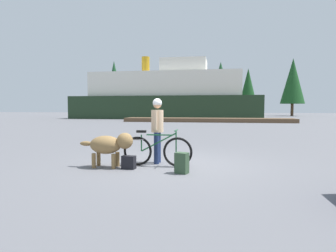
% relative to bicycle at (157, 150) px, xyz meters
% --- Properties ---
extents(ground_plane, '(160.00, 160.00, 0.00)m').
position_rel_bicycle_xyz_m(ground_plane, '(0.39, 0.30, -0.40)').
color(ground_plane, slate).
extents(bicycle, '(1.77, 0.44, 0.92)m').
position_rel_bicycle_xyz_m(bicycle, '(0.00, 0.00, 0.00)').
color(bicycle, black).
rests_on(bicycle, ground_plane).
extents(person_cyclist, '(0.32, 0.53, 1.71)m').
position_rel_bicycle_xyz_m(person_cyclist, '(-0.07, 0.39, 0.63)').
color(person_cyclist, navy).
rests_on(person_cyclist, ground_plane).
extents(dog, '(1.37, 0.53, 0.86)m').
position_rel_bicycle_xyz_m(dog, '(-1.11, -0.34, 0.16)').
color(dog, olive).
rests_on(dog, ground_plane).
extents(backpack, '(0.33, 0.28, 0.47)m').
position_rel_bicycle_xyz_m(backpack, '(0.72, -0.70, -0.16)').
color(backpack, '#334C33').
rests_on(backpack, ground_plane).
extents(handbag_pannier, '(0.34, 0.22, 0.32)m').
position_rel_bicycle_xyz_m(handbag_pannier, '(-0.60, -0.44, -0.24)').
color(handbag_pannier, black).
rests_on(handbag_pannier, ground_plane).
extents(dock_pier, '(17.28, 2.73, 0.40)m').
position_rel_bicycle_xyz_m(dock_pier, '(0.41, 23.42, -0.20)').
color(dock_pier, brown).
rests_on(dock_pier, ground_plane).
extents(ferry_boat, '(24.95, 8.98, 8.59)m').
position_rel_bicycle_xyz_m(ferry_boat, '(-5.53, 33.17, 2.61)').
color(ferry_boat, '#1E331E').
rests_on(ferry_boat, ground_plane).
extents(pine_tree_far_left, '(3.49, 3.49, 10.98)m').
position_rel_bicycle_xyz_m(pine_tree_far_left, '(-19.59, 50.28, 6.61)').
color(pine_tree_far_left, '#4C331E').
rests_on(pine_tree_far_left, ground_plane).
extents(pine_tree_center, '(4.34, 4.34, 10.21)m').
position_rel_bicycle_xyz_m(pine_tree_center, '(1.85, 50.16, 6.07)').
color(pine_tree_center, '#4C331E').
rests_on(pine_tree_center, ground_plane).
extents(pine_tree_far_right, '(4.19, 4.19, 10.27)m').
position_rel_bicycle_xyz_m(pine_tree_far_right, '(14.55, 48.43, 5.82)').
color(pine_tree_far_right, '#4C331E').
rests_on(pine_tree_far_right, ground_plane).
extents(pine_tree_mid_back, '(3.10, 3.10, 9.17)m').
position_rel_bicycle_xyz_m(pine_tree_mid_back, '(7.20, 52.43, 5.52)').
color(pine_tree_mid_back, '#4C331E').
rests_on(pine_tree_mid_back, ground_plane).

